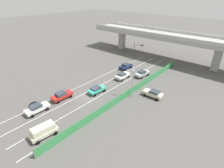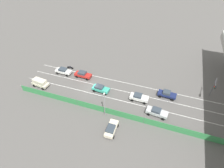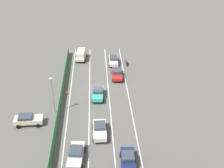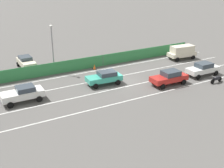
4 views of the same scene
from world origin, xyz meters
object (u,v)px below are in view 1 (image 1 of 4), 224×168
car_van_cream (43,131)px  car_hatchback_white (122,75)px  motorcycle (33,104)px  car_sedan_silver (142,73)px  car_taxi_teal (97,89)px  car_sedan_white (37,108)px  parked_sedan_cream (153,93)px  street_lamp (133,81)px  traffic_cone (111,103)px  car_sedan_red (62,95)px  traffic_light (137,48)px  car_sedan_navy (126,66)px

car_van_cream → car_hatchback_white: car_van_cream is taller
motorcycle → car_van_cream: bearing=-17.9°
car_sedan_silver → motorcycle: size_ratio=2.43×
car_hatchback_white → motorcycle: (-6.13, -21.72, -0.45)m
car_van_cream → motorcycle: bearing=162.1°
car_taxi_teal → car_sedan_white: 13.04m
parked_sedan_cream → street_lamp: size_ratio=0.67×
car_sedan_silver → parked_sedan_cream: (7.50, -7.65, 0.03)m
car_van_cream → motorcycle: (-9.60, 3.11, -0.72)m
motorcycle → street_lamp: 21.01m
car_taxi_teal → motorcycle: size_ratio=2.22×
car_van_cream → motorcycle: 10.12m
parked_sedan_cream → car_sedan_silver: bearing=134.4°
parked_sedan_cream → traffic_cone: 9.52m
car_sedan_silver → street_lamp: size_ratio=0.75×
car_sedan_red → parked_sedan_cream: (14.39, 13.43, -0.01)m
car_van_cream → street_lamp: 19.60m
motorcycle → traffic_light: (0.27, 37.25, 3.37)m
traffic_cone → car_van_cream: bearing=-98.7°
car_sedan_silver → car_sedan_white: (-6.56, -26.92, 0.03)m
car_hatchback_white → car_sedan_red: bearing=-102.8°
car_sedan_silver → car_sedan_navy: car_sedan_navy is taller
car_taxi_teal → car_sedan_navy: 16.04m
car_sedan_red → motorcycle: car_sedan_red is taller
car_sedan_white → car_hatchback_white: size_ratio=1.06×
parked_sedan_cream → traffic_light: bearing=131.8°
car_sedan_silver → traffic_cone: (2.41, -15.67, -0.55)m
car_taxi_teal → motorcycle: bearing=-117.3°
car_taxi_teal → car_hatchback_white: bearing=90.6°
car_sedan_white → motorcycle: bearing=169.6°
car_taxi_teal → car_sedan_red: (-3.80, -6.73, 0.03)m
parked_sedan_cream → traffic_cone: parked_sedan_cream is taller
motorcycle → car_taxi_teal: bearing=62.7°
car_sedan_silver → street_lamp: 11.56m
car_sedan_navy → parked_sedan_cream: bearing=-32.4°
car_hatchback_white → car_sedan_navy: (-3.40, 6.00, -0.03)m
car_sedan_white → street_lamp: (10.46, 16.47, 3.01)m
motorcycle → traffic_cone: (11.71, 10.75, -0.12)m
parked_sedan_cream → car_van_cream: bearing=-108.2°
car_taxi_teal → parked_sedan_cream: (10.59, 6.70, 0.02)m
car_sedan_navy → car_sedan_white: bearing=-90.0°
traffic_light → traffic_cone: size_ratio=7.47×
car_hatchback_white → parked_sedan_cream: (10.68, -2.95, 0.01)m
car_sedan_silver → car_sedan_navy: 6.71m
car_sedan_navy → car_sedan_silver: bearing=-11.2°
car_van_cream → car_sedan_navy: (-6.88, 30.83, -0.29)m
car_van_cream → street_lamp: size_ratio=0.70×
car_sedan_silver → car_sedan_red: bearing=-108.1°
car_hatchback_white → traffic_cone: (5.59, -10.97, -0.57)m
car_taxi_teal → street_lamp: size_ratio=0.68×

